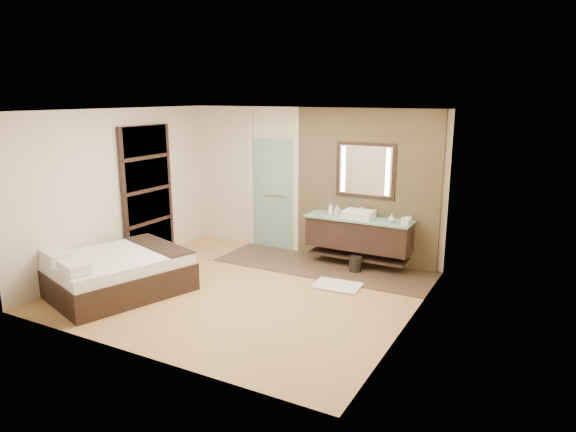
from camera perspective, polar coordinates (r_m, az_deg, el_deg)
The scene contains 15 objects.
floor at distance 7.94m, azimuth -4.82°, elevation -8.26°, with size 5.00×5.00×0.00m, color #AC8448.
tile_strip at distance 8.99m, azimuth 4.00°, elevation -5.59°, with size 3.80×1.30×0.01m, color #3E2C22.
stone_wall at distance 9.02m, azimuth 8.64°, elevation 3.19°, with size 2.60×0.08×2.70m, color #9F885B.
vanity at distance 8.92m, azimuth 7.84°, elevation -1.97°, with size 1.85×0.55×0.88m.
mirror_unit at distance 8.93m, azimuth 8.59°, elevation 5.03°, with size 1.06×0.04×0.96m.
frosted_door at distance 9.82m, azimuth -1.63°, elevation 2.93°, with size 1.10×0.12×2.70m.
shoji_partition at distance 9.53m, azimuth -15.31°, elevation 2.55°, with size 0.06×1.20×2.40m.
bed at distance 8.17m, azimuth -18.44°, elevation -6.04°, with size 2.03×2.27×0.73m.
bath_mat at distance 8.10m, azimuth 5.48°, elevation -7.69°, with size 0.72×0.50×0.02m, color silver.
waste_bin at distance 8.76m, azimuth 7.49°, elevation -5.32°, with size 0.21×0.21×0.26m, color black.
tissue_box at distance 8.51m, azimuth 12.84°, elevation -0.61°, with size 0.12×0.12×0.10m, color silver.
soap_bottle_a at distance 9.01m, azimuth 4.74°, elevation 0.79°, with size 0.08×0.08×0.20m, color white.
soap_bottle_b at distance 9.04m, azimuth 5.51°, elevation 0.73°, with size 0.08×0.08×0.17m, color #B2B2B2.
soap_bottle_c at distance 8.61m, azimuth 11.43°, elevation -0.24°, with size 0.11×0.11×0.14m, color silver.
cup at distance 8.68m, azimuth 13.17°, elevation -0.36°, with size 0.12×0.12×0.10m, color white.
Camera 1 is at (4.07, -6.17, 2.92)m, focal length 32.00 mm.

